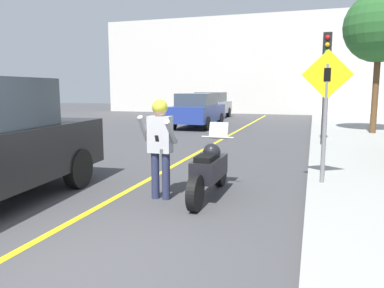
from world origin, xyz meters
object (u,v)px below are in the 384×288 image
at_px(person_biker, 160,139).
at_px(crossing_sign, 326,104).
at_px(parked_car_blue, 198,110).
at_px(motorcycle, 210,170).
at_px(street_tree, 380,27).
at_px(parked_car_silver, 211,105).
at_px(traffic_light, 326,67).

relative_size(person_biker, crossing_sign, 0.70).
bearing_deg(person_biker, parked_car_blue, 104.13).
bearing_deg(parked_car_blue, motorcycle, -71.87).
relative_size(street_tree, parked_car_blue, 1.31).
bearing_deg(parked_car_blue, street_tree, -9.25).
distance_m(motorcycle, parked_car_silver, 17.98).
bearing_deg(motorcycle, parked_car_silver, 104.92).
distance_m(person_biker, parked_car_blue, 12.27).
height_order(person_biker, parked_car_blue, person_biker).
bearing_deg(motorcycle, traffic_light, 72.26).
xyz_separation_m(crossing_sign, traffic_light, (0.10, 5.19, 0.94)).
distance_m(person_biker, crossing_sign, 3.12).
bearing_deg(parked_car_silver, traffic_light, -59.07).
distance_m(parked_car_blue, parked_car_silver, 5.93).
height_order(motorcycle, parked_car_blue, parked_car_blue).
xyz_separation_m(person_biker, street_tree, (4.78, 10.63, 3.20)).
bearing_deg(motorcycle, parked_car_blue, 108.13).
relative_size(person_biker, parked_car_silver, 0.41).
height_order(person_biker, street_tree, street_tree).
height_order(motorcycle, crossing_sign, crossing_sign).
relative_size(crossing_sign, parked_car_blue, 0.59).
distance_m(crossing_sign, parked_car_blue, 11.88).
height_order(person_biker, traffic_light, traffic_light).
xyz_separation_m(motorcycle, person_biker, (-0.77, -0.39, 0.57)).
xyz_separation_m(person_biker, traffic_light, (2.79, 6.68, 1.50)).
relative_size(traffic_light, street_tree, 0.63).
height_order(traffic_light, parked_car_blue, traffic_light).
height_order(person_biker, parked_car_silver, person_biker).
distance_m(motorcycle, crossing_sign, 2.48).
bearing_deg(traffic_light, parked_car_blue, 137.91).
distance_m(person_biker, parked_car_silver, 18.18).
distance_m(street_tree, parked_car_silver, 11.70).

